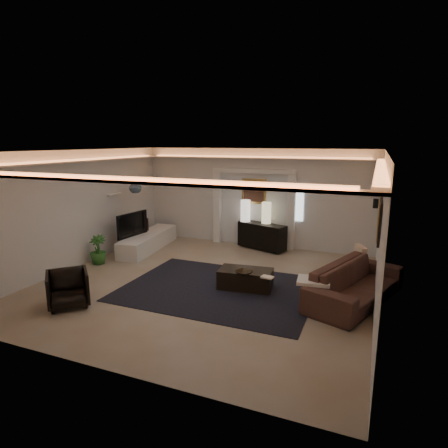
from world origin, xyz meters
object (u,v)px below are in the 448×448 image
at_px(console, 262,236).
at_px(armchair, 68,289).
at_px(sofa, 356,284).
at_px(coffee_table, 246,279).

distance_m(console, armchair, 5.66).
distance_m(console, sofa, 4.00).
height_order(coffee_table, armchair, armchair).
xyz_separation_m(sofa, coffee_table, (-2.23, -0.15, -0.17)).
bearing_deg(coffee_table, sofa, -2.57).
xyz_separation_m(console, sofa, (2.77, -2.89, -0.03)).
distance_m(sofa, coffee_table, 2.24).
height_order(sofa, armchair, sofa).
bearing_deg(coffee_table, armchair, -149.76).
relative_size(console, armchair, 1.92).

